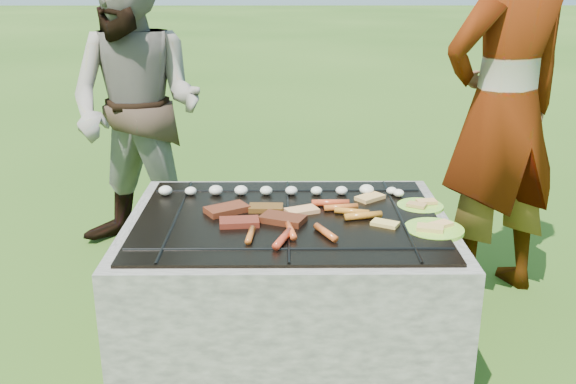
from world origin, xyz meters
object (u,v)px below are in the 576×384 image
(fire_pit, at_px, (288,290))
(cook, at_px, (504,110))
(bystander, at_px, (137,109))
(plate_near, at_px, (434,229))
(plate_far, at_px, (421,206))

(fire_pit, height_order, cook, cook)
(cook, xyz_separation_m, bystander, (-1.84, 0.52, -0.10))
(plate_near, distance_m, bystander, 1.84)
(cook, bearing_deg, bystander, -38.78)
(plate_near, bearing_deg, plate_far, 89.72)
(plate_near, height_order, cook, cook)
(fire_pit, relative_size, cook, 0.70)
(plate_near, bearing_deg, bystander, 139.09)
(cook, distance_m, bystander, 1.92)
(fire_pit, xyz_separation_m, bystander, (-0.82, 1.07, 0.55))
(fire_pit, xyz_separation_m, cook, (1.02, 0.55, 0.65))
(fire_pit, relative_size, plate_near, 4.93)
(plate_far, bearing_deg, plate_near, -90.28)
(fire_pit, distance_m, cook, 1.33)
(fire_pit, bearing_deg, plate_far, 13.17)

